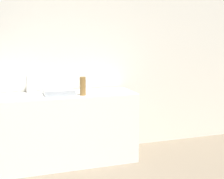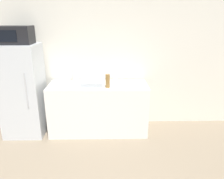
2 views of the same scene
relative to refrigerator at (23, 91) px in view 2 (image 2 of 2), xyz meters
name	(u,v)px [view 2 (image 2 of 2)]	position (x,y,z in m)	size (l,w,h in m)	color
wall_back	(101,58)	(1.35, 0.41, 0.50)	(8.00, 0.06, 2.60)	silver
refrigerator	(23,91)	(0.00, 0.00, 0.00)	(0.67, 0.62, 1.60)	silver
microwave	(15,35)	(0.00, 0.00, 0.94)	(0.54, 0.35, 0.29)	black
counter	(98,108)	(1.31, 0.03, -0.35)	(1.73, 0.63, 0.90)	silver
sink_basin	(92,83)	(1.21, 0.02, 0.13)	(0.37, 0.31, 0.06)	#9EA3A8
bottle_tall	(108,81)	(1.48, -0.14, 0.21)	(0.07, 0.07, 0.23)	olive
bottle_short	(115,77)	(1.61, 0.22, 0.18)	(0.08, 0.08, 0.16)	silver
paper_towel_roll	(76,75)	(0.89, 0.25, 0.21)	(0.12, 0.12, 0.23)	white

